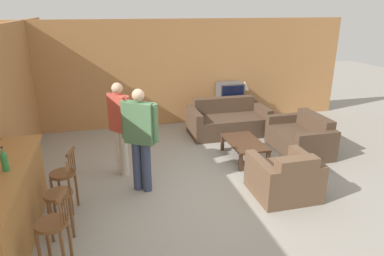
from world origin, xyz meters
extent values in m
plane|color=gray|center=(0.00, 0.00, 0.00)|extent=(24.00, 24.00, 0.00)
cube|color=#B27A47|center=(0.00, 3.71, 1.30)|extent=(9.40, 0.08, 2.60)
cube|color=#B27A47|center=(-3.16, 1.35, 1.30)|extent=(0.08, 8.71, 2.60)
cube|color=#A87038|center=(-2.82, -0.52, 0.49)|extent=(0.47, 2.32, 0.98)
cube|color=#A87038|center=(-2.82, -0.52, 1.00)|extent=(0.55, 2.38, 0.05)
cylinder|color=brown|center=(-2.25, -1.13, 0.60)|extent=(0.43, 0.43, 0.04)
cylinder|color=brown|center=(-2.35, -0.98, 0.29)|extent=(0.04, 0.04, 0.58)
cylinder|color=brown|center=(-2.40, -1.23, 0.29)|extent=(0.04, 0.04, 0.58)
cylinder|color=brown|center=(-2.10, -1.03, 0.29)|extent=(0.04, 0.04, 0.58)
cylinder|color=brown|center=(-2.15, -1.28, 0.29)|extent=(0.04, 0.04, 0.58)
cylinder|color=brown|center=(-2.08, -1.06, 0.78)|extent=(0.02, 0.02, 0.31)
cylinder|color=brown|center=(-2.09, -1.13, 0.78)|extent=(0.02, 0.02, 0.31)
cylinder|color=brown|center=(-2.11, -1.20, 0.78)|extent=(0.02, 0.02, 0.31)
cylinder|color=brown|center=(-2.12, -1.27, 0.78)|extent=(0.02, 0.02, 0.31)
cube|color=brown|center=(-2.10, -1.16, 0.95)|extent=(0.09, 0.31, 0.04)
cylinder|color=brown|center=(-2.25, -0.48, 0.60)|extent=(0.40, 0.40, 0.04)
cylinder|color=brown|center=(-2.39, -0.37, 0.29)|extent=(0.04, 0.04, 0.58)
cylinder|color=brown|center=(-2.36, -0.62, 0.29)|extent=(0.04, 0.04, 0.58)
cylinder|color=brown|center=(-2.14, -0.34, 0.29)|extent=(0.04, 0.04, 0.58)
cylinder|color=brown|center=(-2.11, -0.59, 0.29)|extent=(0.04, 0.04, 0.58)
cylinder|color=brown|center=(-2.11, -0.36, 0.78)|extent=(0.02, 0.02, 0.31)
cylinder|color=brown|center=(-2.10, -0.43, 0.78)|extent=(0.02, 0.02, 0.31)
cylinder|color=brown|center=(-2.09, -0.50, 0.78)|extent=(0.02, 0.02, 0.31)
cylinder|color=brown|center=(-2.08, -0.57, 0.78)|extent=(0.02, 0.02, 0.31)
cube|color=brown|center=(-2.10, -0.47, 0.95)|extent=(0.07, 0.31, 0.04)
cylinder|color=brown|center=(-2.25, 0.10, 0.60)|extent=(0.44, 0.44, 0.04)
cylinder|color=brown|center=(-2.34, 0.25, 0.29)|extent=(0.04, 0.04, 0.58)
cylinder|color=brown|center=(-2.40, 0.01, 0.29)|extent=(0.04, 0.04, 0.58)
cylinder|color=brown|center=(-2.10, 0.19, 0.29)|extent=(0.04, 0.04, 0.58)
cylinder|color=brown|center=(-2.16, -0.06, 0.29)|extent=(0.04, 0.04, 0.58)
cylinder|color=brown|center=(-2.07, 0.17, 0.78)|extent=(0.02, 0.02, 0.31)
cylinder|color=brown|center=(-2.09, 0.10, 0.78)|extent=(0.02, 0.02, 0.31)
cylinder|color=brown|center=(-2.11, 0.03, 0.78)|extent=(0.02, 0.02, 0.31)
cylinder|color=brown|center=(-2.13, -0.04, 0.78)|extent=(0.02, 0.02, 0.31)
cube|color=brown|center=(-2.10, 0.06, 0.95)|extent=(0.11, 0.31, 0.04)
cube|color=#4C3828|center=(1.19, 2.58, 0.22)|extent=(1.50, 0.96, 0.44)
cube|color=#4C3828|center=(1.19, 2.95, 0.62)|extent=(1.50, 0.22, 0.36)
cube|color=#4C3828|center=(0.36, 2.58, 0.32)|extent=(0.16, 0.96, 0.64)
cube|color=#4C3828|center=(2.02, 2.58, 0.32)|extent=(0.16, 0.96, 0.64)
cube|color=brown|center=(1.08, -0.27, 0.22)|extent=(0.63, 0.91, 0.44)
cube|color=brown|center=(1.08, -0.61, 0.61)|extent=(0.63, 0.22, 0.34)
cube|color=brown|center=(1.47, -0.27, 0.31)|extent=(0.16, 0.91, 0.63)
cube|color=brown|center=(0.68, -0.27, 0.31)|extent=(0.16, 0.91, 0.63)
cube|color=#4C3828|center=(2.25, 1.23, 0.22)|extent=(0.88, 1.05, 0.44)
cube|color=#4C3828|center=(2.58, 1.23, 0.61)|extent=(0.22, 1.05, 0.33)
cube|color=#4C3828|center=(2.25, 1.84, 0.31)|extent=(0.88, 0.16, 0.62)
cube|color=#4C3828|center=(2.25, 0.62, 0.31)|extent=(0.88, 0.16, 0.62)
cube|color=#472D1E|center=(1.01, 1.17, 0.35)|extent=(0.63, 1.08, 0.04)
cube|color=#472D1E|center=(0.73, 0.67, 0.17)|extent=(0.06, 0.06, 0.33)
cube|color=#472D1E|center=(1.28, 0.67, 0.17)|extent=(0.06, 0.06, 0.33)
cube|color=#472D1E|center=(0.73, 1.67, 0.17)|extent=(0.06, 0.06, 0.33)
cube|color=#472D1E|center=(1.28, 1.67, 0.17)|extent=(0.06, 0.06, 0.33)
cube|color=#513823|center=(1.51, 3.40, 0.29)|extent=(1.07, 0.44, 0.57)
cube|color=#4C4C4C|center=(1.51, 3.40, 0.81)|extent=(0.63, 0.41, 0.48)
cube|color=black|center=(1.51, 3.19, 0.81)|extent=(0.56, 0.01, 0.41)
cylinder|color=#2D7F3D|center=(-2.77, -0.54, 1.13)|extent=(0.08, 0.08, 0.20)
cone|color=#2D7F3D|center=(-2.77, -0.54, 1.27)|extent=(0.07, 0.07, 0.09)
cylinder|color=black|center=(-2.77, -0.54, 1.32)|extent=(0.03, 0.03, 0.02)
cylinder|color=brown|center=(1.91, 3.40, 0.58)|extent=(0.16, 0.16, 0.02)
cylinder|color=brown|center=(1.91, 3.40, 0.72)|extent=(0.03, 0.03, 0.25)
cone|color=beige|center=(1.91, 3.40, 0.96)|extent=(0.23, 0.23, 0.22)
cylinder|color=silver|center=(-1.32, 1.04, 0.41)|extent=(0.12, 0.12, 0.82)
cylinder|color=silver|center=(-1.41, 1.15, 0.41)|extent=(0.12, 0.12, 0.82)
cube|color=#CC4C3D|center=(-1.37, 1.10, 1.14)|extent=(0.37, 0.40, 0.65)
cylinder|color=#CC4C3D|center=(-1.23, 0.93, 1.17)|extent=(0.08, 0.08, 0.60)
cylinder|color=#CC4C3D|center=(-1.50, 1.26, 1.17)|extent=(0.08, 0.08, 0.60)
sphere|color=tan|center=(-1.37, 1.10, 1.58)|extent=(0.19, 0.19, 0.19)
cylinder|color=#384260|center=(-1.01, 0.39, 0.42)|extent=(0.15, 0.15, 0.83)
cylinder|color=#384260|center=(-1.16, 0.48, 0.42)|extent=(0.15, 0.15, 0.83)
cube|color=#4C754C|center=(-1.08, 0.44, 1.16)|extent=(0.51, 0.42, 0.66)
cylinder|color=#4C754C|center=(-0.86, 0.29, 1.19)|extent=(0.10, 0.10, 0.61)
cylinder|color=#4C754C|center=(-1.31, 0.58, 1.19)|extent=(0.10, 0.10, 0.61)
sphere|color=tan|center=(-1.08, 0.44, 1.60)|extent=(0.19, 0.19, 0.19)
camera|label=1|loc=(-1.54, -4.62, 2.85)|focal=32.00mm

